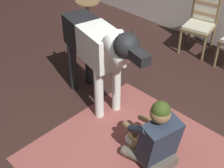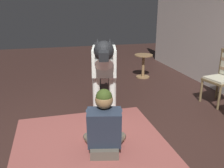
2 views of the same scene
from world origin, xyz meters
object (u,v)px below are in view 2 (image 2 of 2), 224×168
person_sitting_on_floor (104,127)px  large_dog (104,63)px  dining_chair_left_of_pair (224,75)px  hot_dog_on_plate (105,134)px  round_side_table (143,64)px

person_sitting_on_floor → large_dog: (-1.14, 0.26, 0.53)m
dining_chair_left_of_pair → hot_dog_on_plate: bearing=-75.1°
hot_dog_on_plate → person_sitting_on_floor: bearing=-12.9°
round_side_table → person_sitting_on_floor: bearing=-29.7°
person_sitting_on_floor → hot_dog_on_plate: bearing=167.1°
dining_chair_left_of_pair → large_dog: 2.22m
large_dog → round_side_table: bearing=141.7°
person_sitting_on_floor → hot_dog_on_plate: person_sitting_on_floor is taller
dining_chair_left_of_pair → round_side_table: 2.08m
dining_chair_left_of_pair → round_side_table: (-1.91, -0.80, -0.19)m
large_dog → hot_dog_on_plate: bearing=-12.9°
large_dog → hot_dog_on_plate: size_ratio=8.11×
person_sitting_on_floor → large_dog: bearing=167.1°
person_sitting_on_floor → large_dog: 1.28m
person_sitting_on_floor → hot_dog_on_plate: size_ratio=3.97×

